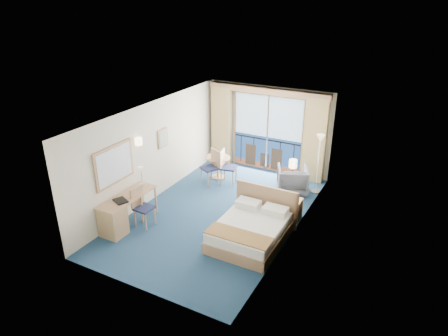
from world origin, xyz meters
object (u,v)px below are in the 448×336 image
Objects in this scene: nightstand at (292,209)px; desk at (116,217)px; armchair at (292,180)px; floor_lamp at (319,149)px; round_table at (218,162)px; desk_chair at (141,204)px; table_chair_a at (226,164)px; bed at (251,230)px; table_chair_b at (212,165)px.

nightstand is 0.34× the size of desk.
armchair is 0.49× the size of floor_lamp.
desk_chair is at bearing -95.85° from round_table.
armchair is at bearing -153.52° from floor_lamp.
armchair is 0.86× the size of desk_chair.
armchair reaches higher than desk.
desk_chair is 3.13m from table_chair_a.
floor_lamp is at bearing 86.33° from nightstand.
table_chair_a is at bearing 128.39° from bed.
table_chair_b is (0.37, 2.85, 0.03)m from desk_chair.
bed is at bearing -110.94° from nightstand.
bed is 2.78m from armchair.
desk is (-2.99, -3.96, 0.04)m from armchair.
bed is 3.13m from table_chair_a.
desk is 2.19× the size of round_table.
table_chair_b is at bearing 107.47° from table_chair_a.
desk is 3.77m from table_chair_a.
floor_lamp is at bearing -87.61° from table_chair_a.
bed is 1.93× the size of desk_chair.
floor_lamp is 1.67× the size of table_chair_a.
round_table reaches higher than nightstand.
armchair is (0.03, 2.78, 0.10)m from bed.
desk is at bearing 155.50° from desk_chair.
bed is 1.09× the size of floor_lamp.
bed reaches higher than desk.
table_chair_b is at bearing 135.56° from bed.
table_chair_a is at bearing 156.23° from nightstand.
nightstand is 0.74× the size of round_table.
table_chair_b reaches higher than desk_chair.
floor_lamp reaches higher than table_chair_b.
desk is (-3.48, -2.54, 0.15)m from nightstand.
desk_chair is at bearing 155.11° from table_chair_a.
armchair is at bearing 40.09° from table_chair_b.
desk is 0.66m from desk_chair.
table_chair_a is (-2.46, 1.08, 0.31)m from nightstand.
armchair is at bearing 3.00° from round_table.
table_chair_b reaches higher than armchair.
table_chair_a is at bearing -28.42° from round_table.
bed is 3.54m from round_table.
floor_lamp is (0.60, 0.30, 0.93)m from armchair.
table_chair_b is (0.04, -0.41, 0.07)m from round_table.
bed is at bearing -17.27° from table_chair_b.
table_chair_a is at bearing -166.10° from floor_lamp.
bed is 3.31m from floor_lamp.
armchair is 2.36m from round_table.
desk_chair is (0.30, 0.58, 0.13)m from desk.
desk is 1.66× the size of desk_chair.
armchair is 0.82× the size of table_chair_a.
bed is at bearing 21.77° from desk.
desk is at bearing 29.06° from armchair.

